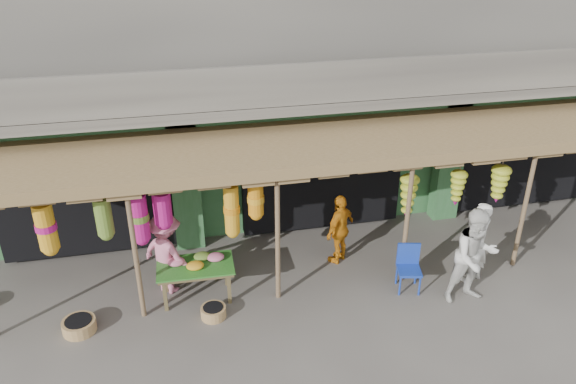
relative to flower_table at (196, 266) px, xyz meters
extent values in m
plane|color=#514C47|center=(2.98, -0.16, -0.68)|extent=(80.00, 80.00, 0.00)
cube|color=#2D6033|center=(2.98, 4.99, 0.82)|extent=(16.00, 5.70, 3.00)
cube|color=gray|center=(2.98, 1.49, 2.52)|extent=(16.00, 0.90, 0.22)
cube|color=gray|center=(2.98, 1.09, 3.02)|extent=(16.00, 0.10, 0.80)
cube|color=#2D6033|center=(2.98, 1.89, 2.17)|extent=(16.00, 0.35, 0.35)
cube|color=yellow|center=(-2.02, 1.81, 2.07)|extent=(1.70, 0.06, 0.55)
cube|color=#B21414|center=(-2.02, 1.77, 2.07)|extent=(1.30, 0.02, 0.30)
cube|color=black|center=(-2.02, 2.84, 0.67)|extent=(3.60, 2.00, 2.50)
cube|color=black|center=(2.98, 2.84, 0.67)|extent=(3.60, 2.00, 2.50)
cube|color=black|center=(7.98, 2.84, 0.67)|extent=(3.60, 2.00, 2.50)
cube|color=#2D6033|center=(-0.02, 1.89, 0.82)|extent=(0.60, 0.35, 3.00)
cube|color=#2D6033|center=(5.98, 1.89, 0.82)|extent=(0.60, 0.35, 3.00)
cylinder|color=brown|center=(-1.02, -0.36, 0.62)|extent=(0.09, 0.09, 2.60)
cylinder|color=brown|center=(1.48, -0.36, 0.62)|extent=(0.09, 0.09, 2.60)
cylinder|color=brown|center=(3.98, -0.36, 0.62)|extent=(0.09, 0.09, 2.60)
cylinder|color=brown|center=(6.48, -0.36, 0.62)|extent=(0.09, 0.09, 2.60)
cylinder|color=brown|center=(2.73, -0.36, 1.82)|extent=(12.90, 0.08, 0.08)
cylinder|color=brown|center=(-0.02, 0.04, 1.67)|extent=(5.50, 0.06, 0.06)
cube|color=brown|center=(2.98, 0.74, 2.00)|extent=(14.00, 2.70, 0.22)
cube|color=brown|center=(-0.61, -0.30, -0.37)|extent=(0.07, 0.07, 0.62)
cube|color=brown|center=(0.56, -0.33, -0.37)|extent=(0.07, 0.07, 0.62)
cube|color=brown|center=(-0.59, 0.29, -0.37)|extent=(0.07, 0.07, 0.62)
cube|color=brown|center=(0.58, 0.25, -0.37)|extent=(0.07, 0.07, 0.62)
cube|color=brown|center=(-0.02, -0.02, -0.02)|extent=(1.39, 0.82, 0.06)
cube|color=#26661E|center=(-0.02, -0.02, 0.03)|extent=(1.44, 0.87, 0.03)
ellipsoid|color=pink|center=(-0.35, 0.08, 0.10)|extent=(0.33, 0.27, 0.14)
ellipsoid|color=gold|center=(-0.02, -0.12, 0.10)|extent=(0.33, 0.27, 0.14)
ellipsoid|color=pink|center=(0.38, 0.08, 0.10)|extent=(0.33, 0.27, 0.14)
ellipsoid|color=olive|center=(0.14, 0.17, 0.10)|extent=(0.33, 0.27, 0.14)
cylinder|color=#18369F|center=(3.76, -0.81, -0.48)|extent=(0.04, 0.04, 0.42)
cylinder|color=#18369F|center=(4.12, -0.90, -0.48)|extent=(0.04, 0.04, 0.42)
cylinder|color=#18369F|center=(3.84, -0.45, -0.48)|extent=(0.04, 0.04, 0.42)
cylinder|color=#18369F|center=(4.21, -0.53, -0.48)|extent=(0.04, 0.04, 0.42)
cube|color=#18369F|center=(3.98, -0.67, -0.25)|extent=(0.52, 0.52, 0.05)
cube|color=#18369F|center=(4.03, -0.47, 0.00)|extent=(0.43, 0.14, 0.47)
cylinder|color=olive|center=(-2.11, -0.55, -0.57)|extent=(0.72, 0.72, 0.22)
cylinder|color=#936B44|center=(0.22, -0.68, -0.58)|extent=(0.60, 0.60, 0.21)
imported|color=white|center=(5.35, -0.64, 0.18)|extent=(0.72, 0.59, 1.72)
imported|color=silver|center=(4.98, -1.21, 0.27)|extent=(0.96, 0.76, 1.90)
imported|color=orange|center=(2.98, 0.59, 0.08)|extent=(0.93, 0.86, 1.53)
imported|color=pink|center=(-0.52, 0.34, 0.14)|extent=(1.21, 1.17, 1.66)
camera|label=1|loc=(-0.24, -8.86, 5.93)|focal=35.00mm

